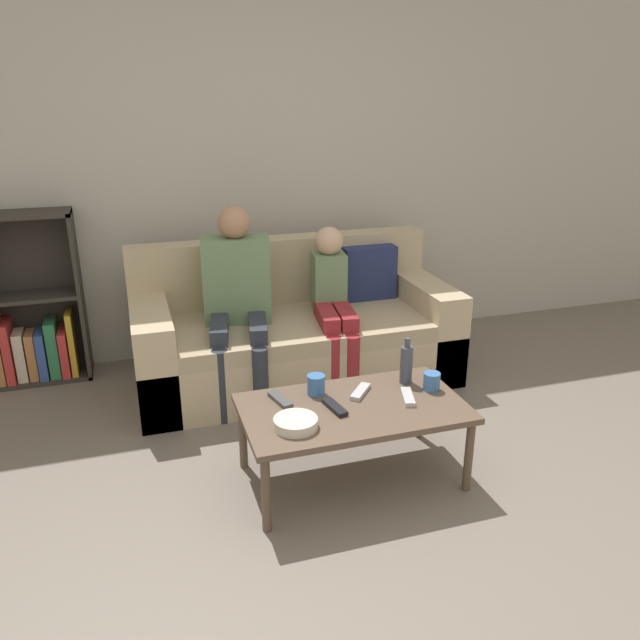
# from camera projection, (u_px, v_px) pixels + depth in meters

# --- Properties ---
(ground_plane) EXTENTS (22.00, 22.00, 0.00)m
(ground_plane) POSITION_uv_depth(u_px,v_px,m) (392.00, 567.00, 2.46)
(ground_plane) COLOR #70665B
(wall_back) EXTENTS (12.00, 0.06, 2.60)m
(wall_back) POSITION_uv_depth(u_px,v_px,m) (252.00, 164.00, 4.20)
(wall_back) COLOR #B7B2A8
(wall_back) RESTS_ON ground_plane
(couch) EXTENTS (1.98, 0.88, 0.86)m
(couch) POSITION_uv_depth(u_px,v_px,m) (295.00, 335.00, 4.00)
(couch) COLOR tan
(couch) RESTS_ON ground_plane
(bookshelf) EXTENTS (0.59, 0.28, 1.08)m
(bookshelf) POSITION_uv_depth(u_px,v_px,m) (33.00, 320.00, 3.95)
(bookshelf) COLOR #332D28
(bookshelf) RESTS_ON ground_plane
(coffee_table) EXTENTS (1.04, 0.59, 0.39)m
(coffee_table) POSITION_uv_depth(u_px,v_px,m) (353.00, 413.00, 2.91)
(coffee_table) COLOR brown
(coffee_table) RESTS_ON ground_plane
(person_adult) EXTENTS (0.46, 0.66, 1.14)m
(person_adult) POSITION_uv_depth(u_px,v_px,m) (237.00, 290.00, 3.69)
(person_adult) COLOR #282D38
(person_adult) RESTS_ON ground_plane
(person_child) EXTENTS (0.28, 0.63, 0.98)m
(person_child) POSITION_uv_depth(u_px,v_px,m) (333.00, 299.00, 3.85)
(person_child) COLOR maroon
(person_child) RESTS_ON ground_plane
(cup_near) EXTENTS (0.09, 0.09, 0.10)m
(cup_near) POSITION_uv_depth(u_px,v_px,m) (316.00, 385.00, 2.99)
(cup_near) COLOR #3D70B2
(cup_near) RESTS_ON coffee_table
(cup_far) EXTENTS (0.08, 0.08, 0.09)m
(cup_far) POSITION_uv_depth(u_px,v_px,m) (432.00, 381.00, 3.03)
(cup_far) COLOR #3D70B2
(cup_far) RESTS_ON coffee_table
(tv_remote_0) EXTENTS (0.08, 0.18, 0.02)m
(tv_remote_0) POSITION_uv_depth(u_px,v_px,m) (335.00, 407.00, 2.86)
(tv_remote_0) COLOR black
(tv_remote_0) RESTS_ON coffee_table
(tv_remote_1) EXTENTS (0.09, 0.18, 0.02)m
(tv_remote_1) POSITION_uv_depth(u_px,v_px,m) (408.00, 397.00, 2.95)
(tv_remote_1) COLOR #B7B7BC
(tv_remote_1) RESTS_ON coffee_table
(tv_remote_2) EXTENTS (0.09, 0.18, 0.02)m
(tv_remote_2) POSITION_uv_depth(u_px,v_px,m) (280.00, 400.00, 2.92)
(tv_remote_2) COLOR #47474C
(tv_remote_2) RESTS_ON coffee_table
(tv_remote_3) EXTENTS (0.15, 0.16, 0.02)m
(tv_remote_3) POSITION_uv_depth(u_px,v_px,m) (360.00, 392.00, 3.00)
(tv_remote_3) COLOR #B7B7BC
(tv_remote_3) RESTS_ON coffee_table
(snack_bowl) EXTENTS (0.19, 0.19, 0.05)m
(snack_bowl) POSITION_uv_depth(u_px,v_px,m) (296.00, 423.00, 2.70)
(snack_bowl) COLOR beige
(snack_bowl) RESTS_ON coffee_table
(bottle) EXTENTS (0.06, 0.06, 0.24)m
(bottle) POSITION_uv_depth(u_px,v_px,m) (406.00, 364.00, 3.09)
(bottle) COLOR #424756
(bottle) RESTS_ON coffee_table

